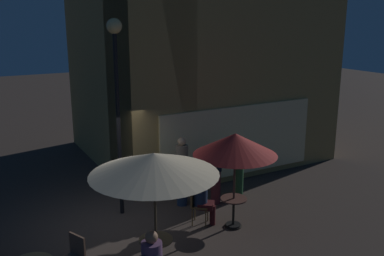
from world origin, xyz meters
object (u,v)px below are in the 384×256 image
cafe_table_0 (156,250)px  cafe_chair_3 (73,254)px  cafe_chair_1 (196,201)px  street_lamp_near_corner (116,78)px  patio_umbrella_0 (154,164)px  patron_standing_3 (182,171)px  cafe_table_1 (234,208)px  patron_standing_2 (239,167)px  patio_umbrella_1 (235,145)px  patron_standing_4 (216,173)px  patron_seated_1 (202,196)px

cafe_table_0 → cafe_chair_3: size_ratio=0.86×
cafe_chair_1 → cafe_chair_3: bearing=-124.5°
street_lamp_near_corner → patio_umbrella_0: (-0.35, -2.88, -1.20)m
street_lamp_near_corner → cafe_chair_1: street_lamp_near_corner is taller
patron_standing_3 → street_lamp_near_corner: bearing=134.3°
cafe_table_1 → cafe_table_0: bearing=-159.4°
cafe_chair_1 → patron_standing_2: bearing=62.9°
patio_umbrella_1 → patron_standing_2: 2.03m
patio_umbrella_1 → patron_standing_4: bearing=75.7°
cafe_chair_1 → patron_seated_1: (0.11, -0.09, 0.13)m
cafe_chair_1 → patron_standing_3: patron_standing_3 is taller
patron_seated_1 → patron_standing_3: (0.08, 1.20, 0.23)m
patron_standing_3 → patron_standing_4: bearing=-57.6°
cafe_table_0 → patio_umbrella_0: 1.74m
patron_standing_3 → cafe_chair_3: bearing=175.6°
cafe_table_0 → cafe_chair_3: bearing=156.9°
patron_standing_3 → patron_standing_4: (0.83, -0.34, -0.09)m
cafe_table_0 → patron_standing_3: (1.92, 2.59, 0.43)m
patio_umbrella_0 → patron_seated_1: 2.76m
cafe_chair_1 → patron_standing_3: (0.20, 1.11, 0.36)m
patio_umbrella_1 → patron_standing_4: size_ratio=1.37×
street_lamp_near_corner → patron_standing_4: street_lamp_near_corner is taller
patron_seated_1 → patron_standing_2: (1.63, 0.83, 0.18)m
patron_standing_3 → patron_standing_4: 0.90m
patron_standing_2 → patron_standing_4: size_ratio=1.05×
cafe_chair_3 → street_lamp_near_corner: bearing=-152.1°
street_lamp_near_corner → patron_standing_4: bearing=-15.0°
patron_seated_1 → patron_standing_3: bearing=126.1°
cafe_chair_3 → patron_standing_3: 3.91m
cafe_table_1 → patio_umbrella_1: size_ratio=0.32×
patio_umbrella_1 → patron_standing_4: 1.82m
patio_umbrella_0 → patron_standing_3: 3.48m
street_lamp_near_corner → patron_standing_2: street_lamp_near_corner is taller
street_lamp_near_corner → cafe_chair_1: 3.47m
street_lamp_near_corner → cafe_table_0: 4.13m
street_lamp_near_corner → cafe_chair_3: 4.11m
cafe_table_1 → patio_umbrella_1: 1.55m
patio_umbrella_0 → cafe_chair_1: (1.72, 1.48, -1.66)m
cafe_table_1 → patio_umbrella_1: patio_umbrella_1 is taller
patio_umbrella_0 → patron_standing_4: size_ratio=1.46×
cafe_chair_3 → patron_standing_4: size_ratio=0.52×
patio_umbrella_1 → patron_standing_2: size_ratio=1.30×
patron_seated_1 → patron_standing_4: 1.26m
cafe_chair_3 → patron_standing_3: size_ratio=0.47×
cafe_chair_1 → patron_seated_1: size_ratio=0.78×
cafe_table_1 → patio_umbrella_0: 3.12m
patron_standing_2 → patron_standing_4: bearing=13.6°
cafe_table_0 → patron_standing_2: (3.46, 2.21, 0.39)m
cafe_chair_3 → patron_standing_4: (4.17, 1.64, 0.33)m
street_lamp_near_corner → patron_standing_2: size_ratio=2.73×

